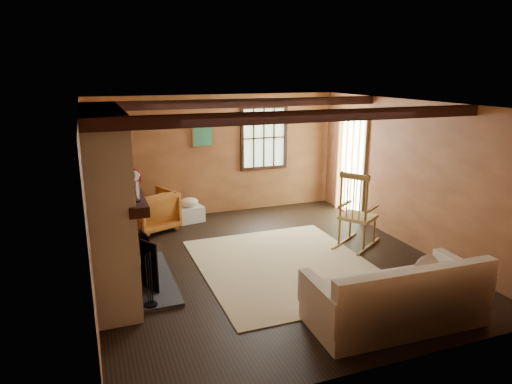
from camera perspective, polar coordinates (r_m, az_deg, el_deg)
name	(u,v)px	position (r m, az deg, el deg)	size (l,w,h in m)	color
ground	(268,262)	(7.07, 1.51, -8.80)	(5.50, 5.50, 0.00)	black
room_envelope	(276,154)	(6.90, 2.50, 4.82)	(5.02, 5.52, 2.44)	#A3603A
fireplace	(111,209)	(6.25, -17.73, -1.99)	(1.02, 2.30, 2.40)	#98423A
rug	(285,265)	(6.97, 3.67, -9.15)	(2.50, 3.00, 0.01)	#D1B48B
rocking_chair	(357,215)	(7.72, 12.48, -2.81)	(1.04, 0.92, 1.28)	#A58650
sofa	(397,300)	(5.62, 17.26, -12.82)	(2.06, 0.96, 0.82)	silver
firewood_pile	(123,221)	(8.89, -16.26, -3.46)	(0.72, 0.13, 0.26)	brown
laundry_basket	(190,214)	(8.97, -8.31, -2.72)	(0.50, 0.38, 0.30)	silver
basket_pillow	(189,202)	(8.90, -8.36, -1.26)	(0.35, 0.28, 0.18)	silver
armchair	(151,211)	(8.55, -12.99, -2.29)	(0.79, 0.82, 0.74)	#BF6026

